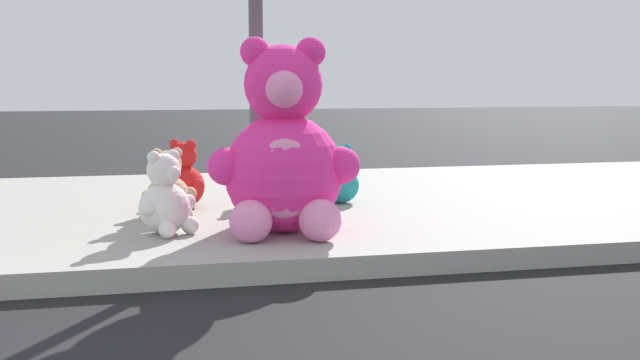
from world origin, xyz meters
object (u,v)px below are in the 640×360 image
at_px(plush_pink_large, 284,156).
at_px(plush_tan, 168,191).
at_px(plush_red, 182,180).
at_px(plush_lime, 273,171).
at_px(plush_white, 166,201).
at_px(plush_teal, 340,179).

height_order(plush_pink_large, plush_tan, plush_pink_large).
bearing_deg(plush_red, plush_tan, -103.11).
xyz_separation_m(plush_lime, plush_tan, (-0.96, -0.85, -0.03)).
distance_m(plush_lime, plush_white, 1.70).
bearing_deg(plush_tan, plush_white, -92.66).
height_order(plush_pink_large, plush_lime, plush_pink_large).
distance_m(plush_tan, plush_teal, 1.58).
height_order(plush_lime, plush_teal, plush_lime).
distance_m(plush_pink_large, plush_red, 1.44).
bearing_deg(plush_white, plush_teal, 34.49).
bearing_deg(plush_tan, plush_pink_large, -40.91).
xyz_separation_m(plush_pink_large, plush_white, (-0.82, 0.14, -0.31)).
bearing_deg(plush_lime, plush_red, -160.19).
bearing_deg(plush_teal, plush_red, 178.01).
height_order(plush_lime, plush_red, plush_lime).
relative_size(plush_lime, plush_teal, 1.24).
xyz_separation_m(plush_pink_large, plush_teal, (0.70, 1.19, -0.34)).
relative_size(plush_pink_large, plush_tan, 2.46).
height_order(plush_tan, plush_white, plush_white).
bearing_deg(plush_tan, plush_teal, 18.52).
bearing_deg(plush_red, plush_white, -97.97).
relative_size(plush_pink_large, plush_lime, 2.13).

